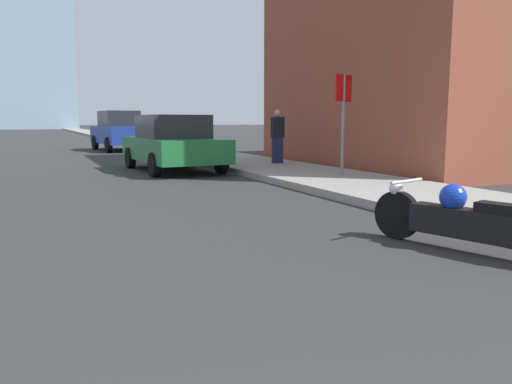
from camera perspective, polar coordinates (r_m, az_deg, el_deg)
name	(u,v)px	position (r m, az deg, el deg)	size (l,w,h in m)	color
sidewalk	(120,138)	(40.31, -15.33, 5.94)	(2.68, 240.00, 0.15)	gray
brick_storefront	(506,38)	(18.93, 26.65, 15.44)	(13.38, 8.78, 8.14)	brown
motorcycle	(476,221)	(5.64, 23.82, -3.05)	(0.98, 2.40, 0.71)	black
parked_car_green	(173,143)	(14.10, -9.48, 5.54)	(2.14, 4.39, 1.54)	#1E6B33
parked_car_blue	(119,131)	(24.52, -15.38, 6.74)	(2.22, 4.51, 1.86)	#1E3899
stop_sign	(343,107)	(11.62, 9.95, 9.54)	(0.57, 0.26, 2.26)	slate
pedestrian	(278,136)	(14.74, 2.48, 6.40)	(0.36, 0.22, 1.57)	#1E2347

